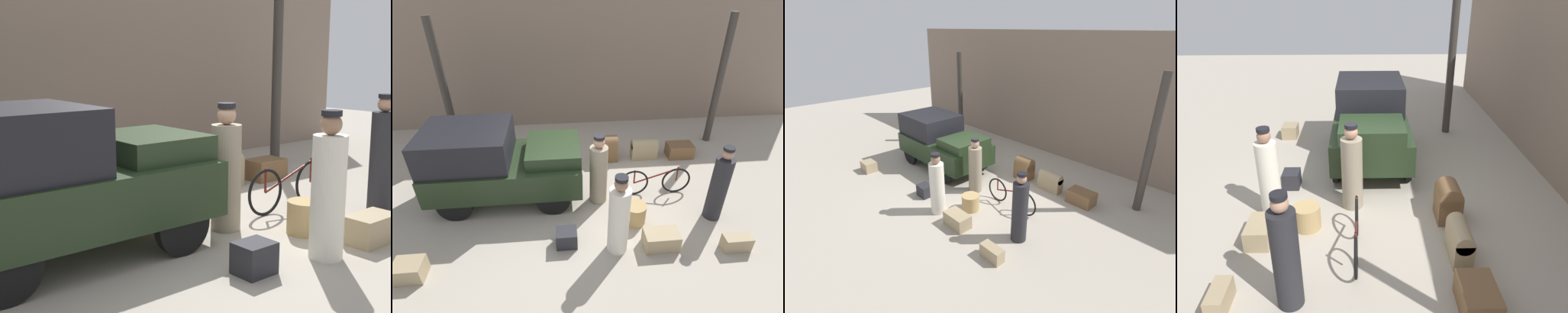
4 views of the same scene
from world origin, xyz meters
The scene contains 17 objects.
ground_plane centered at (0.00, 0.00, 0.00)m, with size 30.00×30.00×0.00m, color #A89E8E.
station_building_facade centered at (0.00, 4.08, 2.25)m, with size 16.00×0.15×4.50m.
canopy_pillar_left centered at (-3.38, 2.37, 1.84)m, with size 0.20×0.20×3.68m.
canopy_pillar_right centered at (4.15, 2.37, 1.84)m, with size 0.20×0.20×3.68m.
truck centered at (-1.81, 0.20, 0.95)m, with size 3.32×1.70×1.76m.
bicycle centered at (1.76, -0.10, 0.35)m, with size 1.70×0.04×0.73m.
wicker_basket centered at (1.08, -0.97, 0.22)m, with size 0.47×0.47×0.43m.
porter_standing_middle centered at (0.40, -0.19, 0.76)m, with size 0.39×0.39×1.68m.
porter_with_bicycle centered at (0.58, -1.68, 0.77)m, with size 0.39×0.39×1.69m.
porter_carrying_trunk centered at (2.79, -0.98, 0.79)m, with size 0.36×0.36×1.72m.
suitcase_black_upright centered at (0.86, 1.54, 0.37)m, with size 0.55×0.43×0.73m.
trunk_wicker_pale centered at (-3.10, -1.96, 0.17)m, with size 0.50×0.40×0.35m.
suitcase_small_leather centered at (2.96, 1.51, 0.19)m, with size 0.71×0.49×0.38m.
trunk_large_brown centered at (2.85, -1.90, 0.16)m, with size 0.53×0.25×0.31m.
trunk_umber_medium centered at (1.43, -1.71, 0.18)m, with size 0.66×0.40×0.35m.
suitcase_tan_flat centered at (-0.38, -1.48, 0.17)m, with size 0.41×0.34×0.35m.
trunk_barrel_dark centered at (1.91, 1.51, 0.31)m, with size 0.72×0.30×0.60m.
Camera 2 is at (-0.37, -5.68, 4.61)m, focal length 28.00 mm.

